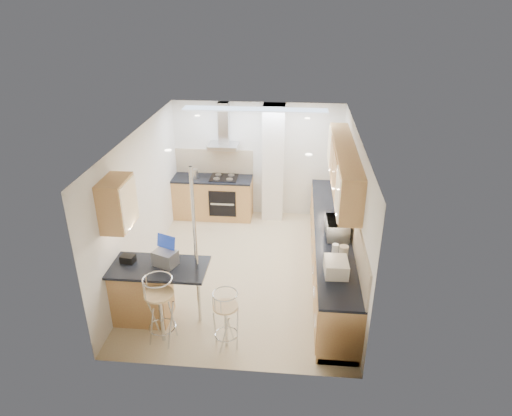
# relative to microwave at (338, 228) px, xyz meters

# --- Properties ---
(ground) EXTENTS (4.80, 4.80, 0.00)m
(ground) POSITION_rel_microwave_xyz_m (-1.55, 0.27, -1.07)
(ground) COLOR #D1B38B
(ground) RESTS_ON ground
(room_shell) EXTENTS (3.64, 4.84, 2.51)m
(room_shell) POSITION_rel_microwave_xyz_m (-1.22, 0.64, 0.47)
(room_shell) COLOR white
(room_shell) RESTS_ON ground
(right_counter) EXTENTS (0.63, 4.40, 0.92)m
(right_counter) POSITION_rel_microwave_xyz_m (-0.05, 0.27, -0.61)
(right_counter) COLOR #BF794C
(right_counter) RESTS_ON ground
(back_counter) EXTENTS (1.70, 0.63, 0.92)m
(back_counter) POSITION_rel_microwave_xyz_m (-2.50, 2.37, -0.61)
(back_counter) COLOR #BF794C
(back_counter) RESTS_ON ground
(peninsula) EXTENTS (1.47, 0.72, 0.94)m
(peninsula) POSITION_rel_microwave_xyz_m (-2.67, -1.18, -0.59)
(peninsula) COLOR #BF794C
(peninsula) RESTS_ON ground
(microwave) EXTENTS (0.38, 0.55, 0.30)m
(microwave) POSITION_rel_microwave_xyz_m (0.00, 0.00, 0.00)
(microwave) COLOR white
(microwave) RESTS_ON right_counter
(laptop) EXTENTS (0.39, 0.35, 0.22)m
(laptop) POSITION_rel_microwave_xyz_m (-2.55, -1.13, -0.02)
(laptop) COLOR gray
(laptop) RESTS_ON peninsula
(bag) EXTENTS (0.22, 0.17, 0.11)m
(bag) POSITION_rel_microwave_xyz_m (-3.12, -1.11, -0.07)
(bag) COLOR black
(bag) RESTS_ON peninsula
(bar_stool_near) EXTENTS (0.52, 0.52, 1.07)m
(bar_stool_near) POSITION_rel_microwave_xyz_m (-2.51, -1.66, -0.54)
(bar_stool_near) COLOR tan
(bar_stool_near) RESTS_ON ground
(bar_stool_end) EXTENTS (0.53, 0.53, 0.91)m
(bar_stool_end) POSITION_rel_microwave_xyz_m (-1.59, -1.69, -0.61)
(bar_stool_end) COLOR tan
(bar_stool_end) RESTS_ON ground
(jar_a) EXTENTS (0.15, 0.15, 0.20)m
(jar_a) POSITION_rel_microwave_xyz_m (0.07, 0.61, -0.05)
(jar_a) COLOR silver
(jar_a) RESTS_ON right_counter
(jar_b) EXTENTS (0.12, 0.12, 0.16)m
(jar_b) POSITION_rel_microwave_xyz_m (0.12, 1.52, -0.07)
(jar_b) COLOR silver
(jar_b) RESTS_ON right_counter
(jar_c) EXTENTS (0.18, 0.18, 0.20)m
(jar_c) POSITION_rel_microwave_xyz_m (0.04, -0.66, -0.05)
(jar_c) COLOR #B5A891
(jar_c) RESTS_ON right_counter
(jar_d) EXTENTS (0.13, 0.13, 0.14)m
(jar_d) POSITION_rel_microwave_xyz_m (-0.07, -0.52, -0.08)
(jar_d) COLOR white
(jar_d) RESTS_ON right_counter
(bread_bin) EXTENTS (0.34, 0.42, 0.22)m
(bread_bin) POSITION_rel_microwave_xyz_m (-0.09, -1.10, -0.04)
(bread_bin) COLOR silver
(bread_bin) RESTS_ON right_counter
(kettle) EXTENTS (0.16, 0.16, 0.20)m
(kettle) POSITION_rel_microwave_xyz_m (-2.87, 2.29, -0.05)
(kettle) COLOR #B7B9BC
(kettle) RESTS_ON back_counter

